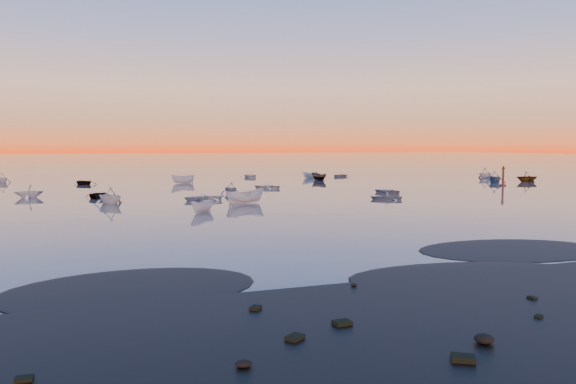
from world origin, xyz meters
name	(u,v)px	position (x,y,z in m)	size (l,w,h in m)	color
ground	(163,173)	(0.00, 100.00, 0.00)	(600.00, 600.00, 0.00)	#615851
mud_lobes	(420,266)	(0.00, -1.00, 0.01)	(140.00, 6.00, 0.07)	black
moored_fleet	(206,188)	(0.00, 53.00, 0.00)	(124.00, 58.00, 1.20)	beige
boat_near_center	(245,203)	(-0.16, 31.61, 0.00)	(4.34, 1.84, 1.50)	beige
boat_near_right	(231,194)	(1.25, 43.42, 0.00)	(3.24, 1.46, 1.13)	gray
channel_marker	(503,177)	(43.25, 43.29, 1.23)	(0.88, 0.88, 3.12)	#47160F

